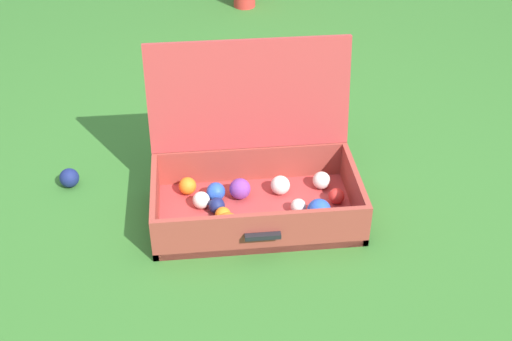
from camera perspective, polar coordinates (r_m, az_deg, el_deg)
The scene contains 3 objects.
ground_plane at distance 2.17m, azimuth -1.13°, elevation -4.57°, with size 16.00×16.00×0.00m, color #336B28.
open_suitcase at distance 2.17m, azimuth -0.20°, elevation -0.62°, with size 0.67×0.47×0.52m.
stray_ball_on_grass at distance 2.41m, azimuth -15.83°, elevation -0.62°, with size 0.07×0.07×0.07m, color navy.
Camera 1 is at (-0.13, -1.66, 1.40)m, focal length 46.30 mm.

